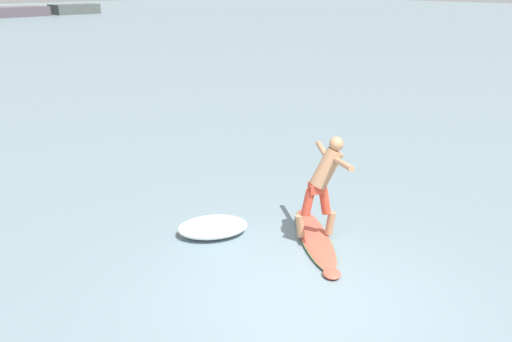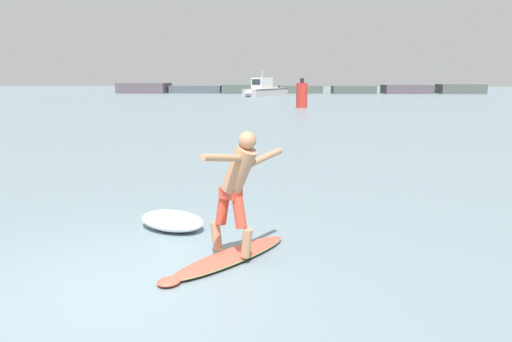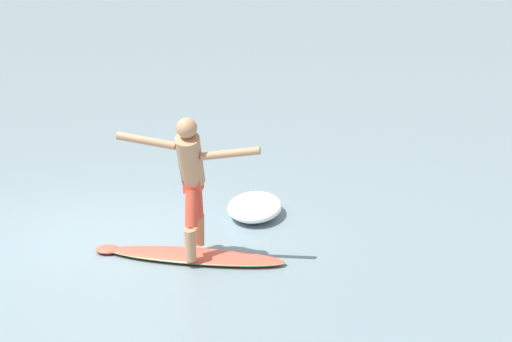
# 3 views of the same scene
# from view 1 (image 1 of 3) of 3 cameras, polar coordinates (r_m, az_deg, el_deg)

# --- Properties ---
(ground_plane) EXTENTS (200.00, 200.00, 0.00)m
(ground_plane) POSITION_cam_1_polar(r_m,az_deg,el_deg) (7.26, 5.63, -13.52)
(ground_plane) COLOR slate
(surfboard) EXTENTS (1.74, 2.13, 0.22)m
(surfboard) POSITION_cam_1_polar(r_m,az_deg,el_deg) (8.51, 6.79, -7.68)
(surfboard) COLOR #D4523F
(surfboard) RESTS_ON ground
(surfer) EXTENTS (1.03, 1.42, 1.71)m
(surfer) POSITION_cam_1_polar(r_m,az_deg,el_deg) (8.13, 7.82, -0.87)
(surfer) COLOR tan
(surfer) RESTS_ON surfboard
(wave_foam_at_tail) EXTENTS (1.43, 1.29, 0.28)m
(wave_foam_at_tail) POSITION_cam_1_polar(r_m,az_deg,el_deg) (8.65, -4.96, -6.40)
(wave_foam_at_tail) COLOR white
(wave_foam_at_tail) RESTS_ON ground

